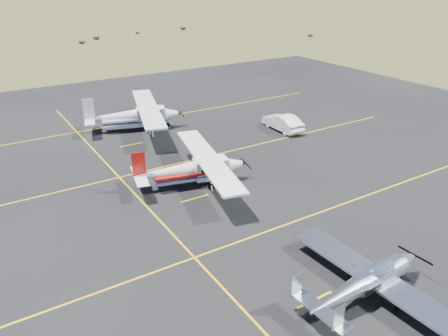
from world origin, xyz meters
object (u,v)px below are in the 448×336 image
object	(u,v)px
aircraft_low_wing	(369,281)
aircraft_cessna	(192,168)
sedan	(283,122)
aircraft_plain	(134,115)

from	to	relation	value
aircraft_low_wing	aircraft_cessna	bearing A→B (deg)	92.52
aircraft_cessna	sedan	distance (m)	13.38
aircraft_low_wing	sedan	world-z (taller)	aircraft_low_wing
aircraft_low_wing	aircraft_plain	distance (m)	26.49
sedan	aircraft_plain	bearing A→B (deg)	-30.48
aircraft_cessna	aircraft_plain	bearing A→B (deg)	98.97
aircraft_cessna	sedan	xyz separation A→B (m)	(12.18, 5.52, -0.52)
aircraft_low_wing	sedan	size ratio (longest dim) A/B	2.08
aircraft_plain	sedan	bearing A→B (deg)	-15.73
aircraft_low_wing	aircraft_plain	xyz separation A→B (m)	(-0.31, 26.48, 0.44)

